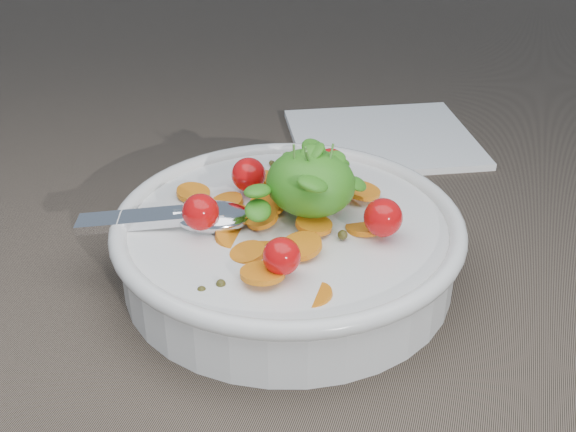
# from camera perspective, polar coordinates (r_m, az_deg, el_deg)

# --- Properties ---
(ground) EXTENTS (6.00, 6.00, 0.00)m
(ground) POSITION_cam_1_polar(r_m,az_deg,el_deg) (0.54, -2.97, -4.81)
(ground) COLOR brown
(ground) RESTS_ON ground
(bowl) EXTENTS (0.27, 0.25, 0.11)m
(bowl) POSITION_cam_1_polar(r_m,az_deg,el_deg) (0.52, 0.00, -2.04)
(bowl) COLOR white
(bowl) RESTS_ON ground
(napkin) EXTENTS (0.23, 0.22, 0.01)m
(napkin) POSITION_cam_1_polar(r_m,az_deg,el_deg) (0.75, 7.46, 6.10)
(napkin) COLOR white
(napkin) RESTS_ON ground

